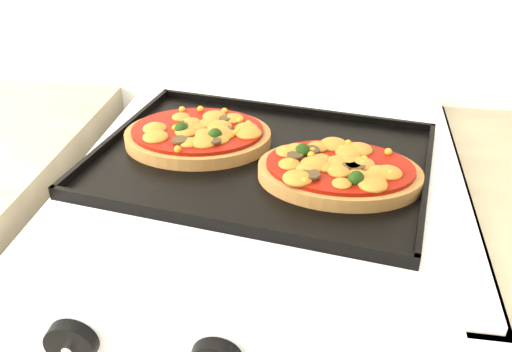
# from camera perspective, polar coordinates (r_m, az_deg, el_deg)

# --- Properties ---
(control_panel) EXTENTS (0.60, 0.02, 0.09)m
(control_panel) POSITION_cam_1_polar(r_m,az_deg,el_deg) (0.67, -2.66, -16.84)
(control_panel) COLOR white
(control_panel) RESTS_ON stove
(knob_left) EXTENTS (0.06, 0.02, 0.06)m
(knob_left) POSITION_cam_1_polar(r_m,az_deg,el_deg) (0.71, -17.96, -15.61)
(knob_left) COLOR black
(knob_left) RESTS_ON control_panel
(baking_tray) EXTENTS (0.55, 0.44, 0.02)m
(baking_tray) POSITION_cam_1_polar(r_m,az_deg,el_deg) (0.88, 0.50, 1.78)
(baking_tray) COLOR black
(baking_tray) RESTS_ON stove
(pizza_left) EXTENTS (0.25, 0.21, 0.03)m
(pizza_left) POSITION_cam_1_polar(r_m,az_deg,el_deg) (0.92, -5.86, 4.22)
(pizza_left) COLOR #9E6A36
(pizza_left) RESTS_ON baking_tray
(pizza_right) EXTENTS (0.24, 0.17, 0.03)m
(pizza_right) POSITION_cam_1_polar(r_m,az_deg,el_deg) (0.82, 8.36, 0.59)
(pizza_right) COLOR #9E6A36
(pizza_right) RESTS_ON baking_tray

